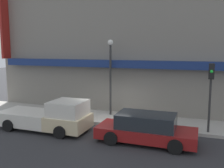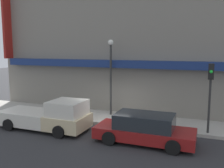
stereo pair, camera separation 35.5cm
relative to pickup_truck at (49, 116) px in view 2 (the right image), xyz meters
name	(u,v)px [view 2 (the right image)]	position (x,y,z in m)	size (l,w,h in m)	color
ground_plane	(105,126)	(2.71, 1.76, -0.77)	(80.00, 80.00, 0.00)	#2D2D30
sidewalk	(114,118)	(2.71, 3.18, -0.68)	(36.00, 2.84, 0.18)	#ADA89E
building	(128,36)	(2.69, 6.08, 4.70)	(19.80, 3.80, 11.17)	gray
pickup_truck	(49,116)	(0.00, 0.00, 0.00)	(5.32, 2.19, 1.76)	beige
parked_car	(144,129)	(5.51, 0.00, -0.06)	(4.82, 2.04, 1.44)	maroon
fire_hydrant	(88,113)	(1.33, 2.27, -0.25)	(0.22, 0.22, 0.69)	yellow
street_lamp	(111,68)	(2.29, 3.71, 2.56)	(0.36, 0.36, 4.97)	#2D2D2D
traffic_light	(210,86)	(8.40, 2.07, 1.92)	(0.28, 0.42, 3.65)	#2D2D2D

